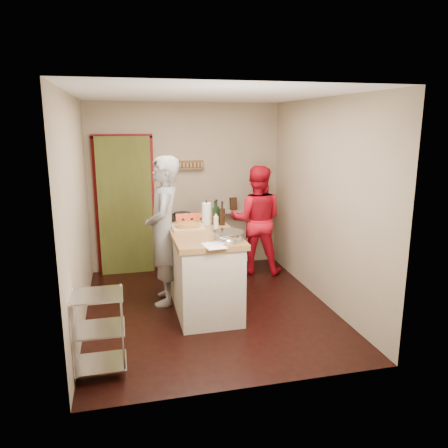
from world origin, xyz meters
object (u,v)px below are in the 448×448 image
Objects in this scene: stove at (193,244)px; island at (205,270)px; person_red at (256,220)px; person_stripe at (164,231)px; wire_shelving at (98,330)px.

stove is 1.45m from island.
stove is 1.05m from person_red.
stove is 0.53× the size of person_stripe.
wire_shelving is at bearing -136.11° from island.
stove is 0.71× the size of island.
person_red is (1.05, 1.22, 0.31)m from island.
stove is at bearing 5.82° from person_red.
person_stripe is at bearing 48.26° from person_red.
island is at bearing 43.89° from wire_shelving.
stove is 1.26× the size of wire_shelving.
stove is at bearing 63.15° from wire_shelving.
wire_shelving is 0.48× the size of person_red.
person_stripe reaches higher than island.
stove is at bearing 85.94° from island.
person_red is at bearing 127.14° from person_stripe.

